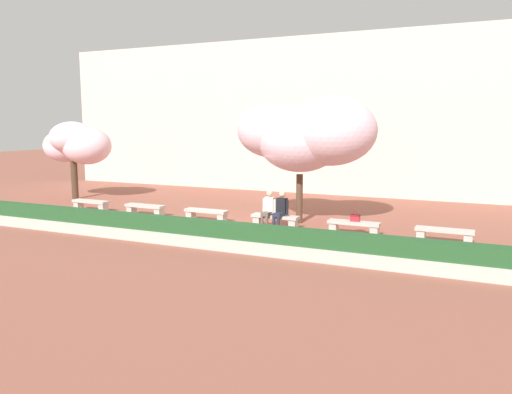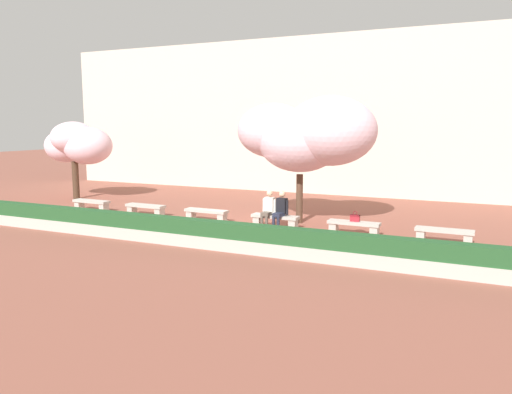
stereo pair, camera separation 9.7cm
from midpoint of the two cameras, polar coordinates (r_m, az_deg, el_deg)
ground_plane at (r=17.74m, az=-2.03°, el=-3.18°), size 100.00×100.00×0.00m
building_facade at (r=27.43m, az=8.08°, el=9.11°), size 30.59×4.00×7.92m
stone_bench_west_end at (r=21.55m, az=-18.49°, el=-0.75°), size 1.68×0.45×0.45m
stone_bench_near_west at (r=19.82m, az=-12.69°, el=-1.29°), size 1.68×0.45×0.45m
stone_bench_center at (r=18.32m, az=-5.86°, el=-1.90°), size 1.68×0.45×0.45m
stone_bench_near_east at (r=17.13m, az=2.06°, el=-2.57°), size 1.68×0.45×0.45m
stone_bench_east_end at (r=16.31m, az=10.96°, el=-3.27°), size 1.68×0.45×0.45m
stone_bench_far_east at (r=15.92m, az=20.56°, el=-3.93°), size 1.68×0.45×0.45m
person_seated_left at (r=17.10m, az=1.27°, el=-1.23°), size 0.51×0.70×1.29m
person_seated_right at (r=16.93m, az=2.68°, el=-1.33°), size 0.51×0.72×1.29m
handbag at (r=16.26m, az=11.10°, el=-2.31°), size 0.30×0.15×0.34m
cherry_tree_main at (r=17.81m, az=5.56°, el=7.16°), size 5.09×3.05×4.52m
cherry_tree_secondary at (r=25.18m, az=-19.99°, el=5.76°), size 3.66×2.29×3.67m
planter_hedge_foreground at (r=14.78m, az=-7.88°, el=-4.05°), size 18.24×0.50×0.80m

